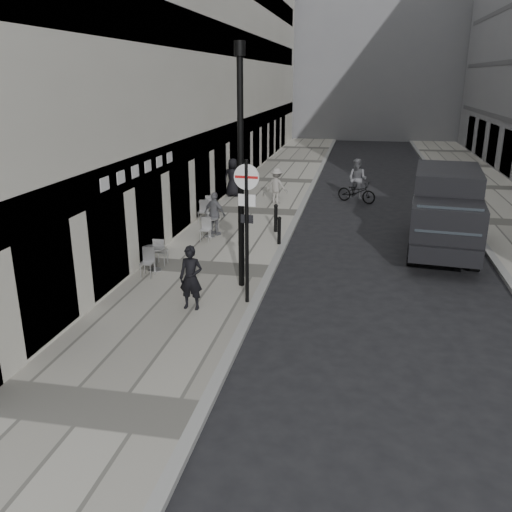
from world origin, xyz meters
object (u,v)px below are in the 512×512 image
Objects in this scene: walking_man at (191,278)px; lamppost at (241,157)px; sign_post at (247,213)px; panel_van at (446,207)px; cyclist at (357,186)px.

lamppost is (0.90, 1.84, 2.78)m from walking_man.
sign_post is 0.62× the size of panel_van.
lamppost is at bearing -134.45° from panel_van.
walking_man is 9.74m from panel_van.
sign_post reaches higher than cyclist.
cyclist is (3.02, 12.00, -2.91)m from lamppost.
walking_man is 0.28× the size of panel_van.
cyclist is at bearing 75.87° from lamppost.
sign_post is 0.57× the size of lamppost.
sign_post is at bearing -70.95° from lamppost.
panel_van is (5.67, 6.10, -0.97)m from sign_post.
lamppost is 12.72m from cyclist.
sign_post is at bearing 29.93° from walking_man.
walking_man is 3.45m from lamppost.
panel_van is at bearing 46.55° from walking_man.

